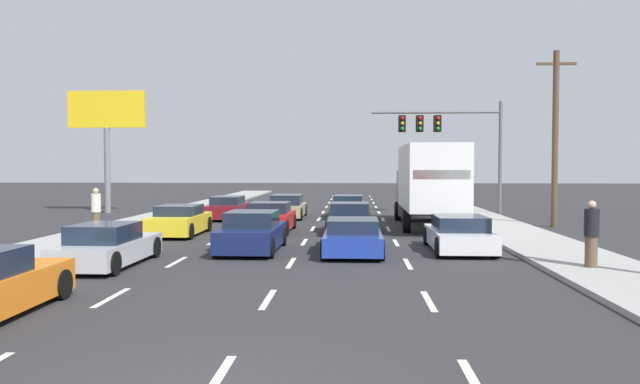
{
  "coord_description": "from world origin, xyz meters",
  "views": [
    {
      "loc": [
        1.8,
        -7.28,
        2.85
      ],
      "look_at": [
        0.33,
        20.93,
        1.66
      ],
      "focal_mm": 35.21,
      "sensor_mm": 36.0,
      "label": 1
    }
  ],
  "objects_px": {
    "car_yellow": "(179,221)",
    "car_navy": "(252,233)",
    "car_maroon": "(227,208)",
    "car_tan": "(287,207)",
    "car_blue": "(353,237)",
    "traffic_signal_mast": "(441,130)",
    "car_black": "(350,219)",
    "utility_pole_mid": "(555,136)",
    "roadside_billboard": "(107,124)",
    "car_green": "(348,207)",
    "box_truck": "(429,181)",
    "car_white": "(459,235)",
    "pedestrian_mid_block": "(591,234)",
    "car_silver": "(107,246)",
    "pedestrian_near_corner": "(96,210)",
    "car_red": "(270,218)"
  },
  "relations": [
    {
      "from": "car_blue",
      "to": "traffic_signal_mast",
      "type": "height_order",
      "value": "traffic_signal_mast"
    },
    {
      "from": "pedestrian_mid_block",
      "to": "box_truck",
      "type": "bearing_deg",
      "value": 103.39
    },
    {
      "from": "car_tan",
      "to": "car_white",
      "type": "height_order",
      "value": "car_tan"
    },
    {
      "from": "car_maroon",
      "to": "car_yellow",
      "type": "height_order",
      "value": "car_yellow"
    },
    {
      "from": "box_truck",
      "to": "pedestrian_near_corner",
      "type": "distance_m",
      "value": 14.52
    },
    {
      "from": "car_navy",
      "to": "traffic_signal_mast",
      "type": "xyz_separation_m",
      "value": [
        8.41,
        16.02,
        4.28
      ]
    },
    {
      "from": "car_yellow",
      "to": "car_navy",
      "type": "distance_m",
      "value": 5.98
    },
    {
      "from": "car_tan",
      "to": "box_truck",
      "type": "relative_size",
      "value": 0.47
    },
    {
      "from": "car_silver",
      "to": "car_blue",
      "type": "relative_size",
      "value": 0.95
    },
    {
      "from": "car_silver",
      "to": "car_black",
      "type": "xyz_separation_m",
      "value": [
        6.83,
        9.24,
        0.02
      ]
    },
    {
      "from": "car_tan",
      "to": "car_blue",
      "type": "relative_size",
      "value": 0.96
    },
    {
      "from": "car_blue",
      "to": "pedestrian_mid_block",
      "type": "relative_size",
      "value": 2.6
    },
    {
      "from": "car_yellow",
      "to": "car_white",
      "type": "height_order",
      "value": "car_yellow"
    },
    {
      "from": "car_yellow",
      "to": "pedestrian_mid_block",
      "type": "distance_m",
      "value": 15.8
    },
    {
      "from": "car_yellow",
      "to": "car_white",
      "type": "relative_size",
      "value": 0.98
    },
    {
      "from": "car_silver",
      "to": "car_navy",
      "type": "bearing_deg",
      "value": 42.01
    },
    {
      "from": "utility_pole_mid",
      "to": "roadside_billboard",
      "type": "height_order",
      "value": "utility_pole_mid"
    },
    {
      "from": "car_black",
      "to": "car_yellow",
      "type": "bearing_deg",
      "value": -169.18
    },
    {
      "from": "car_maroon",
      "to": "car_red",
      "type": "relative_size",
      "value": 1.11
    },
    {
      "from": "car_white",
      "to": "roadside_billboard",
      "type": "relative_size",
      "value": 0.58
    },
    {
      "from": "car_maroon",
      "to": "traffic_signal_mast",
      "type": "xyz_separation_m",
      "value": [
        11.76,
        3.47,
        4.32
      ]
    },
    {
      "from": "car_green",
      "to": "pedestrian_near_corner",
      "type": "height_order",
      "value": "pedestrian_near_corner"
    },
    {
      "from": "car_yellow",
      "to": "car_green",
      "type": "distance_m",
      "value": 11.54
    },
    {
      "from": "car_maroon",
      "to": "car_tan",
      "type": "relative_size",
      "value": 1.02
    },
    {
      "from": "car_black",
      "to": "car_blue",
      "type": "xyz_separation_m",
      "value": [
        0.12,
        -6.2,
        -0.05
      ]
    },
    {
      "from": "car_red",
      "to": "box_truck",
      "type": "xyz_separation_m",
      "value": [
        7.04,
        2.32,
        1.56
      ]
    },
    {
      "from": "box_truck",
      "to": "pedestrian_near_corner",
      "type": "relative_size",
      "value": 5.18
    },
    {
      "from": "car_silver",
      "to": "pedestrian_mid_block",
      "type": "xyz_separation_m",
      "value": [
        13.31,
        -0.36,
        0.47
      ]
    },
    {
      "from": "car_red",
      "to": "car_white",
      "type": "bearing_deg",
      "value": -38.97
    },
    {
      "from": "car_green",
      "to": "box_truck",
      "type": "bearing_deg",
      "value": -55.9
    },
    {
      "from": "car_yellow",
      "to": "traffic_signal_mast",
      "type": "relative_size",
      "value": 0.55
    },
    {
      "from": "car_white",
      "to": "traffic_signal_mast",
      "type": "relative_size",
      "value": 0.57
    },
    {
      "from": "car_green",
      "to": "car_maroon",
      "type": "bearing_deg",
      "value": -167.78
    },
    {
      "from": "car_tan",
      "to": "roadside_billboard",
      "type": "xyz_separation_m",
      "value": [
        -11.15,
        2.95,
        4.74
      ]
    },
    {
      "from": "car_navy",
      "to": "pedestrian_near_corner",
      "type": "relative_size",
      "value": 2.31
    },
    {
      "from": "car_silver",
      "to": "car_white",
      "type": "xyz_separation_m",
      "value": [
        10.49,
        3.62,
        -0.0
      ]
    },
    {
      "from": "car_maroon",
      "to": "car_tan",
      "type": "xyz_separation_m",
      "value": [
        3.12,
        0.85,
        0.01
      ]
    },
    {
      "from": "car_silver",
      "to": "traffic_signal_mast",
      "type": "distance_m",
      "value": 23.11
    },
    {
      "from": "box_truck",
      "to": "pedestrian_near_corner",
      "type": "height_order",
      "value": "box_truck"
    },
    {
      "from": "car_yellow",
      "to": "pedestrian_near_corner",
      "type": "height_order",
      "value": "pedestrian_near_corner"
    },
    {
      "from": "car_red",
      "to": "traffic_signal_mast",
      "type": "distance_m",
      "value": 13.82
    },
    {
      "from": "car_red",
      "to": "car_navy",
      "type": "xyz_separation_m",
      "value": [
        0.21,
        -6.11,
        0.02
      ]
    },
    {
      "from": "car_red",
      "to": "box_truck",
      "type": "bearing_deg",
      "value": 18.21
    },
    {
      "from": "car_yellow",
      "to": "car_silver",
      "type": "xyz_separation_m",
      "value": [
        0.15,
        -7.91,
        -0.02
      ]
    },
    {
      "from": "roadside_billboard",
      "to": "car_silver",
      "type": "bearing_deg",
      "value": -68.33
    },
    {
      "from": "box_truck",
      "to": "car_white",
      "type": "distance_m",
      "value": 8.21
    },
    {
      "from": "car_yellow",
      "to": "pedestrian_near_corner",
      "type": "relative_size",
      "value": 2.28
    },
    {
      "from": "car_tan",
      "to": "roadside_billboard",
      "type": "height_order",
      "value": "roadside_billboard"
    },
    {
      "from": "utility_pole_mid",
      "to": "roadside_billboard",
      "type": "xyz_separation_m",
      "value": [
        -24.03,
        7.53,
        1.14
      ]
    },
    {
      "from": "car_black",
      "to": "utility_pole_mid",
      "type": "height_order",
      "value": "utility_pole_mid"
    }
  ]
}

